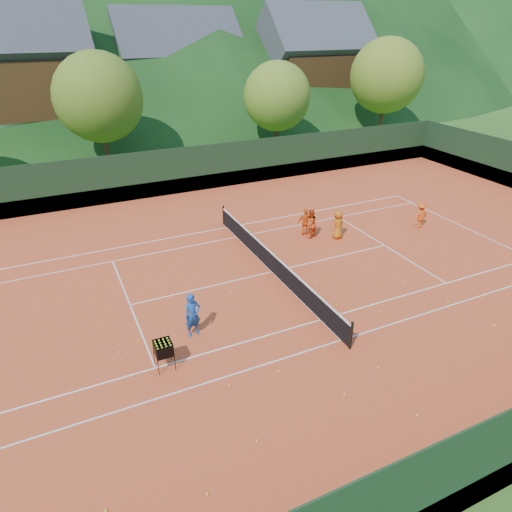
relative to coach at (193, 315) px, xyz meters
name	(u,v)px	position (x,y,z in m)	size (l,w,h in m)	color
ground	(272,272)	(4.66, 2.90, -0.86)	(400.00, 400.00, 0.00)	#2C551A
clay_court	(272,272)	(4.66, 2.90, -0.85)	(40.00, 24.00, 0.02)	#C74320
coach	(193,315)	(0.00, 0.00, 0.00)	(0.61, 0.40, 1.68)	#184A9D
student_a	(310,224)	(8.12, 5.37, -0.06)	(0.75, 0.59, 1.55)	#DC4A13
student_b	(306,222)	(8.05, 5.72, -0.11)	(0.86, 0.36, 1.46)	orange
student_c	(338,225)	(9.38, 4.68, -0.08)	(0.74, 0.48, 1.51)	#CC6612
student_d	(420,215)	(14.19, 3.91, -0.11)	(0.94, 0.54, 1.45)	#EC5515
tennis_ball_0	(417,415)	(4.62, -6.44, -0.81)	(0.07, 0.07, 0.07)	#F1F629
tennis_ball_1	(344,394)	(3.20, -4.87, -0.81)	(0.07, 0.07, 0.07)	#F1F629
tennis_ball_2	(138,341)	(-1.94, 0.40, -0.81)	(0.07, 0.07, 0.07)	#F1F629
tennis_ball_3	(448,301)	(10.00, -2.35, -0.81)	(0.07, 0.07, 0.07)	#F1F629
tennis_ball_4	(494,325)	(10.31, -4.31, -0.81)	(0.07, 0.07, 0.07)	#F1F629
tennis_ball_5	(266,337)	(2.29, -1.32, -0.81)	(0.07, 0.07, 0.07)	#F1F629
tennis_ball_6	(336,305)	(5.73, -0.66, -0.81)	(0.07, 0.07, 0.07)	#F1F629
tennis_ball_7	(230,385)	(0.17, -3.02, -0.81)	(0.07, 0.07, 0.07)	#F1F629
tennis_ball_8	(317,282)	(6.01, 1.25, -0.81)	(0.07, 0.07, 0.07)	#F1F629
tennis_ball_9	(279,371)	(1.86, -3.10, -0.81)	(0.07, 0.07, 0.07)	#F1F629
tennis_ball_10	(378,368)	(4.91, -4.34, -0.81)	(0.07, 0.07, 0.07)	#F1F629
tennis_ball_11	(404,320)	(7.47, -2.62, -0.81)	(0.07, 0.07, 0.07)	#F1F629
tennis_ball_12	(106,510)	(-3.99, -5.59, -0.81)	(0.07, 0.07, 0.07)	#F1F629
tennis_ball_13	(380,312)	(7.02, -1.78, -0.81)	(0.07, 0.07, 0.07)	#F1F629
tennis_ball_14	(119,352)	(-2.68, 0.06, -0.81)	(0.07, 0.07, 0.07)	#F1F629
tennis_ball_15	(208,494)	(-1.70, -6.20, -0.81)	(0.07, 0.07, 0.07)	#F1F629
tennis_ball_16	(257,440)	(0.06, -5.29, -0.81)	(0.07, 0.07, 0.07)	#F1F629
tennis_ball_17	(232,293)	(2.29, 1.96, -0.81)	(0.07, 0.07, 0.07)	#F1F629
tennis_ball_18	(403,282)	(9.43, -0.37, -0.81)	(0.07, 0.07, 0.07)	#F1F629
court_lines	(272,272)	(4.66, 2.90, -0.84)	(23.83, 11.03, 0.00)	white
tennis_net	(272,262)	(4.66, 2.90, -0.34)	(0.10, 12.07, 1.10)	black
perimeter_fence	(273,247)	(4.66, 2.90, 0.41)	(40.40, 24.24, 3.00)	black
ball_hopper	(163,349)	(-1.42, -1.29, -0.09)	(0.57, 0.57, 1.00)	black
chalet_left	(7,80)	(-5.34, 32.90, 4.79)	(13.80, 9.93, 12.92)	beige
chalet_mid	(178,75)	(10.66, 36.90, 4.13)	(12.65, 8.82, 11.45)	beige
chalet_right	(312,70)	(24.66, 32.90, 4.40)	(11.50, 8.82, 11.91)	beige
tree_b	(99,97)	(0.66, 22.90, 4.34)	(6.40, 6.40, 8.40)	#3D2818
tree_c	(277,96)	(14.66, 21.90, 3.68)	(5.60, 5.60, 7.35)	#3C2418
tree_d	(386,76)	(26.66, 22.90, 4.66)	(6.80, 6.80, 8.93)	#422B1A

